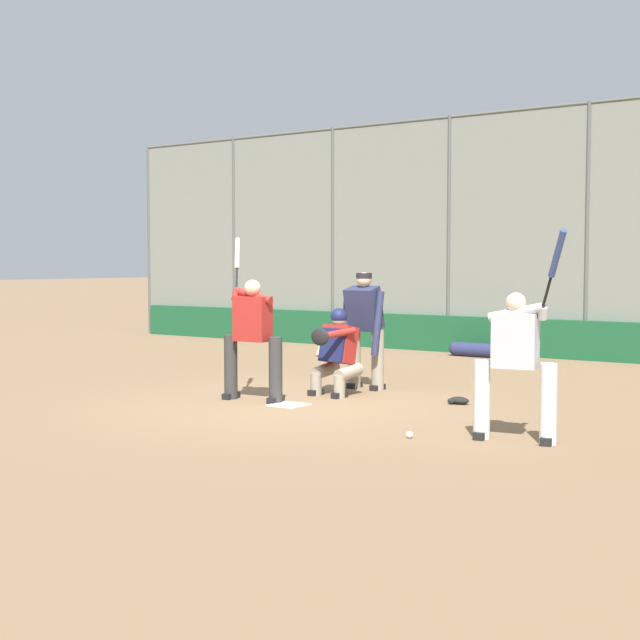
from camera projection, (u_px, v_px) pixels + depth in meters
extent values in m
plane|color=#846647|center=(289.00, 405.00, 11.55)|extent=(160.00, 160.00, 0.00)
cube|color=white|center=(289.00, 405.00, 11.55)|extent=(0.43, 0.43, 0.01)
cylinder|color=#515651|center=(587.00, 232.00, 16.88)|extent=(0.08, 0.08, 4.89)
cylinder|color=#515651|center=(449.00, 234.00, 18.50)|extent=(0.08, 0.08, 4.89)
cylinder|color=#515651|center=(333.00, 237.00, 20.12)|extent=(0.08, 0.08, 4.89)
cylinder|color=#515651|center=(234.00, 239.00, 21.74)|extent=(0.08, 0.08, 4.89)
cylinder|color=#515651|center=(149.00, 240.00, 23.37)|extent=(0.08, 0.08, 4.89)
cube|color=gray|center=(515.00, 233.00, 17.69)|extent=(20.24, 0.01, 4.89)
cylinder|color=#515651|center=(517.00, 110.00, 17.54)|extent=(20.24, 0.06, 0.06)
cube|color=#19512D|center=(511.00, 337.00, 17.74)|extent=(19.83, 0.18, 0.75)
cylinder|color=#333333|center=(276.00, 370.00, 11.71)|extent=(0.18, 0.18, 0.87)
cube|color=black|center=(276.00, 400.00, 11.74)|extent=(0.13, 0.29, 0.08)
cylinder|color=#333333|center=(231.00, 367.00, 12.08)|extent=(0.18, 0.18, 0.87)
cube|color=black|center=(231.00, 396.00, 12.10)|extent=(0.13, 0.29, 0.08)
cube|color=maroon|center=(253.00, 319.00, 11.85)|extent=(0.49, 0.30, 0.60)
sphere|color=tan|center=(252.00, 288.00, 11.83)|extent=(0.22, 0.22, 0.22)
cylinder|color=maroon|center=(253.00, 296.00, 11.86)|extent=(0.61, 0.11, 0.23)
cylinder|color=maroon|center=(236.00, 295.00, 12.00)|extent=(0.13, 0.17, 0.16)
sphere|color=black|center=(237.00, 290.00, 12.02)|extent=(0.04, 0.04, 0.04)
cylinder|color=black|center=(237.00, 279.00, 12.11)|extent=(0.15, 0.19, 0.31)
cylinder|color=#B7BCC1|center=(237.00, 253.00, 12.31)|extent=(0.25, 0.29, 0.45)
cylinder|color=gray|center=(339.00, 387.00, 12.16)|extent=(0.16, 0.16, 0.31)
cylinder|color=gray|center=(349.00, 372.00, 12.31)|extent=(0.23, 0.49, 0.24)
cube|color=black|center=(339.00, 395.00, 12.17)|extent=(0.12, 0.27, 0.08)
cylinder|color=gray|center=(316.00, 384.00, 12.43)|extent=(0.16, 0.16, 0.31)
cylinder|color=gray|center=(325.00, 370.00, 12.57)|extent=(0.23, 0.49, 0.24)
cube|color=black|center=(316.00, 392.00, 12.43)|extent=(0.12, 0.27, 0.08)
cube|color=maroon|center=(339.00, 344.00, 12.45)|extent=(0.48, 0.40, 0.56)
cube|color=#191E47|center=(332.00, 345.00, 12.33)|extent=(0.42, 0.17, 0.47)
sphere|color=tan|center=(339.00, 319.00, 12.43)|extent=(0.21, 0.21, 0.21)
sphere|color=#191E47|center=(339.00, 316.00, 12.43)|extent=(0.23, 0.23, 0.23)
cylinder|color=maroon|center=(337.00, 334.00, 12.14)|extent=(0.34, 0.53, 0.16)
ellipsoid|color=black|center=(320.00, 337.00, 12.02)|extent=(0.31, 0.13, 0.24)
cylinder|color=tan|center=(324.00, 341.00, 12.62)|extent=(0.12, 0.32, 0.45)
cylinder|color=gray|center=(378.00, 360.00, 12.90)|extent=(0.18, 0.18, 0.87)
cube|color=black|center=(378.00, 387.00, 12.93)|extent=(0.12, 0.28, 0.08)
cylinder|color=gray|center=(355.00, 358.00, 13.14)|extent=(0.18, 0.18, 0.87)
cube|color=black|center=(354.00, 385.00, 13.16)|extent=(0.12, 0.28, 0.08)
cube|color=#282D4C|center=(364.00, 309.00, 12.92)|extent=(0.48, 0.43, 0.67)
sphere|color=tan|center=(364.00, 280.00, 12.90)|extent=(0.22, 0.22, 0.22)
cylinder|color=black|center=(364.00, 276.00, 12.89)|extent=(0.23, 0.23, 0.08)
cylinder|color=#282D4C|center=(378.00, 323.00, 12.73)|extent=(0.16, 0.25, 0.93)
cylinder|color=#282D4C|center=(346.00, 322.00, 13.04)|extent=(0.15, 0.25, 0.93)
cylinder|color=silver|center=(482.00, 399.00, 9.32)|extent=(0.17, 0.17, 0.83)
cube|color=black|center=(481.00, 435.00, 9.35)|extent=(0.15, 0.29, 0.08)
cylinder|color=silver|center=(548.00, 404.00, 9.03)|extent=(0.17, 0.17, 0.83)
cube|color=black|center=(548.00, 440.00, 9.05)|extent=(0.15, 0.29, 0.08)
cube|color=#B7B7BC|center=(515.00, 341.00, 9.14)|extent=(0.48, 0.32, 0.57)
sphere|color=beige|center=(516.00, 303.00, 9.11)|extent=(0.21, 0.21, 0.21)
cylinder|color=#B7B7BC|center=(516.00, 312.00, 9.09)|extent=(0.58, 0.13, 0.22)
cylinder|color=#B7B7BC|center=(543.00, 313.00, 8.97)|extent=(0.14, 0.17, 0.16)
sphere|color=black|center=(543.00, 307.00, 8.95)|extent=(0.04, 0.04, 0.04)
cylinder|color=black|center=(547.00, 292.00, 8.84)|extent=(0.17, 0.18, 0.33)
cylinder|color=#334789|center=(557.00, 254.00, 8.58)|extent=(0.27, 0.29, 0.47)
ellipsoid|color=black|center=(459.00, 400.00, 11.63)|extent=(0.27, 0.17, 0.10)
ellipsoid|color=black|center=(451.00, 401.00, 11.61)|extent=(0.10, 0.08, 0.08)
sphere|color=white|center=(409.00, 435.00, 9.36)|extent=(0.07, 0.07, 0.07)
cylinder|color=navy|center=(474.00, 350.00, 17.56)|extent=(0.80, 0.27, 0.27)
sphere|color=navy|center=(493.00, 351.00, 17.33)|extent=(0.27, 0.27, 0.27)
sphere|color=navy|center=(456.00, 349.00, 17.78)|extent=(0.27, 0.27, 0.27)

